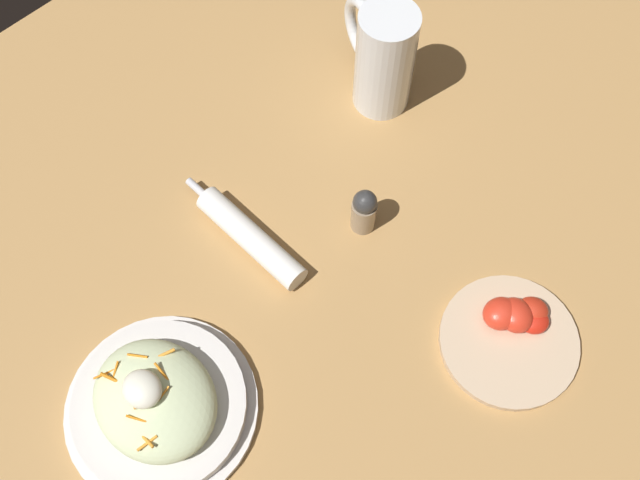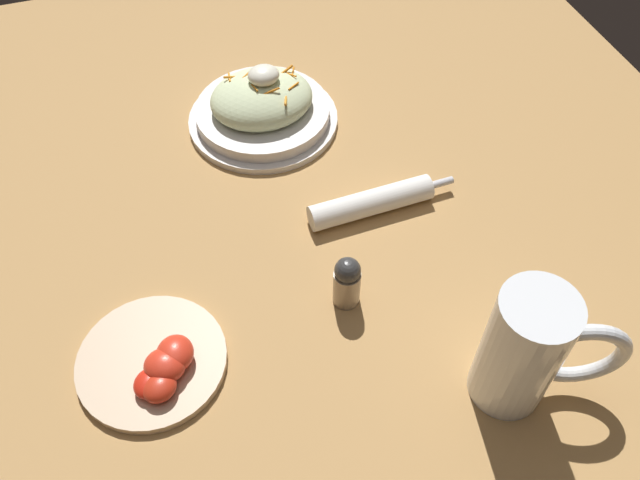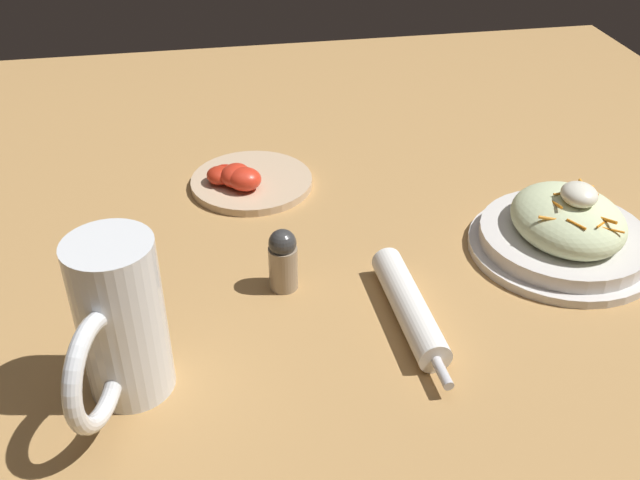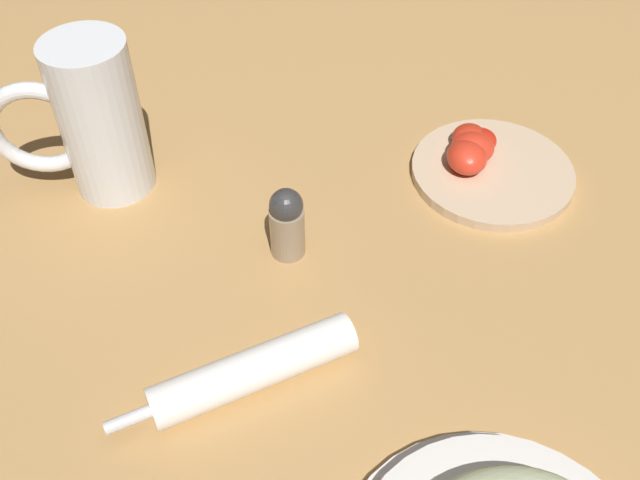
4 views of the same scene
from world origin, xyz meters
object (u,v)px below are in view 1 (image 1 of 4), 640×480
salad_plate (158,403)px  tomato_plate (511,332)px  beer_mug (382,61)px  salt_shaker (364,210)px  napkin_roll (250,237)px

salad_plate → tomato_plate: salad_plate is taller
beer_mug → tomato_plate: (0.37, -0.15, -0.06)m
salad_plate → salt_shaker: size_ratio=2.98×
tomato_plate → salt_shaker: (-0.23, -0.02, 0.03)m
tomato_plate → napkin_roll: bearing=-155.2°
salad_plate → napkin_roll: (-0.09, 0.22, -0.01)m
beer_mug → salt_shaker: size_ratio=2.17×
napkin_roll → tomato_plate: bearing=24.8°
napkin_roll → salt_shaker: size_ratio=2.74×
napkin_roll → tomato_plate: size_ratio=1.22×
salad_plate → napkin_roll: bearing=112.6°
salt_shaker → tomato_plate: bearing=5.2°
salad_plate → napkin_roll: salad_plate is taller
beer_mug → napkin_roll: beer_mug is taller
beer_mug → napkin_roll: bearing=-80.0°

